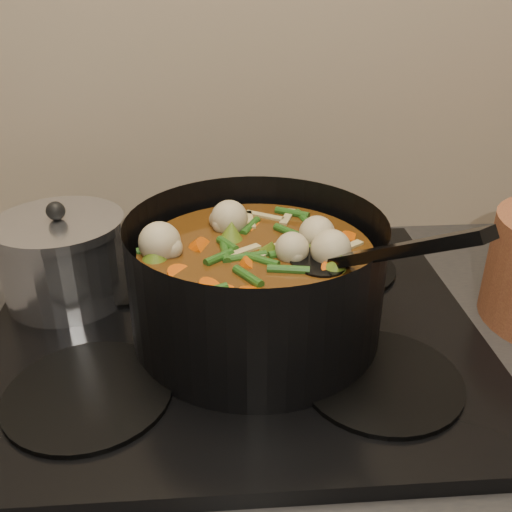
{
  "coord_description": "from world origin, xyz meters",
  "views": [
    {
      "loc": [
        -0.01,
        1.31,
        1.35
      ],
      "look_at": [
        0.03,
        1.91,
        1.04
      ],
      "focal_mm": 40.0,
      "sensor_mm": 36.0,
      "label": 1
    }
  ],
  "objects": [
    {
      "name": "stovetop",
      "position": [
        0.0,
        1.93,
        0.92
      ],
      "size": [
        0.62,
        0.54,
        0.03
      ],
      "color": "black",
      "rests_on": "counter"
    },
    {
      "name": "stockpot",
      "position": [
        0.03,
        1.91,
        1.0
      ],
      "size": [
        0.39,
        0.4,
        0.22
      ],
      "rotation": [
        0.0,
        0.0,
        0.36
      ],
      "color": "black",
      "rests_on": "stovetop"
    },
    {
      "name": "saucepan",
      "position": [
        -0.22,
        2.01,
        0.99
      ],
      "size": [
        0.17,
        0.17,
        0.14
      ],
      "rotation": [
        0.0,
        0.0,
        0.33
      ],
      "color": "silver",
      "rests_on": "stovetop"
    }
  ]
}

